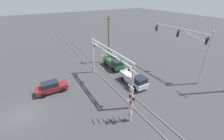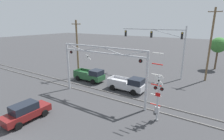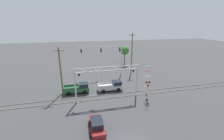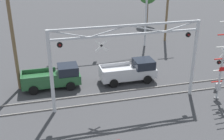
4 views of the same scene
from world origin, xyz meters
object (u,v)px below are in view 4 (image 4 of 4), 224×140
(traffic_signal_span, at_px, (125,0))
(pickup_truck_lead, at_px, (131,71))
(crossing_gantry, at_px, (127,52))
(crossing_signal_mast, at_px, (220,73))
(utility_pole_left, at_px, (13,36))
(pickup_truck_following, at_px, (55,77))

(traffic_signal_span, xyz_separation_m, pickup_truck_lead, (-2.06, -8.91, -4.71))
(pickup_truck_lead, bearing_deg, crossing_gantry, -113.47)
(crossing_signal_mast, relative_size, utility_pole_left, 0.69)
(crossing_gantry, xyz_separation_m, crossing_signal_mast, (7.04, -1.27, -1.91))
(crossing_gantry, distance_m, pickup_truck_following, 7.21)
(pickup_truck_lead, height_order, pickup_truck_following, same)
(traffic_signal_span, distance_m, pickup_truck_following, 13.05)
(crossing_signal_mast, bearing_deg, crossing_gantry, 169.78)
(crossing_signal_mast, distance_m, traffic_signal_span, 14.59)
(pickup_truck_lead, distance_m, utility_pole_left, 10.29)
(pickup_truck_lead, distance_m, pickup_truck_following, 6.66)
(traffic_signal_span, xyz_separation_m, utility_pole_left, (-11.61, -8.03, -0.99))
(crossing_signal_mast, xyz_separation_m, traffic_signal_span, (-3.42, 13.76, 3.43))
(crossing_gantry, xyz_separation_m, pickup_truck_lead, (1.56, 3.59, -3.19))
(traffic_signal_span, relative_size, pickup_truck_following, 2.21)
(crossing_gantry, distance_m, traffic_signal_span, 13.10)
(crossing_gantry, bearing_deg, crossing_signal_mast, -10.22)
(traffic_signal_span, bearing_deg, crossing_gantry, -106.14)
(crossing_signal_mast, relative_size, traffic_signal_span, 0.58)
(pickup_truck_lead, bearing_deg, pickup_truck_following, 176.51)
(crossing_gantry, distance_m, utility_pole_left, 9.18)
(traffic_signal_span, xyz_separation_m, pickup_truck_following, (-8.70, -8.50, -4.71))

